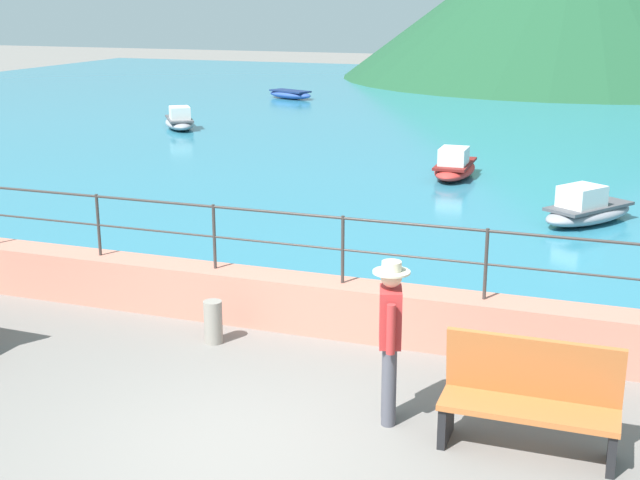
% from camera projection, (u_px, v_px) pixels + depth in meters
% --- Properties ---
extents(ground_plane, '(120.00, 120.00, 0.00)m').
position_uv_depth(ground_plane, '(240.00, 447.00, 8.50)').
color(ground_plane, slate).
extents(promenade_wall, '(20.00, 0.56, 0.70)m').
position_uv_depth(promenade_wall, '(342.00, 308.00, 11.30)').
color(promenade_wall, tan).
rests_on(promenade_wall, ground).
extents(railing, '(18.44, 0.04, 0.90)m').
position_uv_depth(railing, '(343.00, 237.00, 11.04)').
color(railing, '#383330').
rests_on(railing, promenade_wall).
extents(lake_water, '(64.00, 44.32, 0.06)m').
position_uv_depth(lake_water, '(535.00, 117.00, 31.88)').
color(lake_water, teal).
rests_on(lake_water, ground).
extents(hill_secondary, '(16.03, 16.03, 5.88)m').
position_uv_depth(hill_secondary, '(495.00, 22.00, 49.10)').
color(hill_secondary, '#33663D').
rests_on(hill_secondary, ground).
extents(bench_far, '(1.70, 0.56, 1.13)m').
position_uv_depth(bench_far, '(530.00, 396.00, 8.33)').
color(bench_far, '#B76633').
rests_on(bench_far, ground).
extents(person_walking, '(0.38, 0.55, 1.75)m').
position_uv_depth(person_walking, '(390.00, 334.00, 8.78)').
color(person_walking, '#4C4C56').
rests_on(person_walking, ground).
extents(bollard, '(0.24, 0.24, 0.56)m').
position_uv_depth(bollard, '(213.00, 322.00, 11.01)').
color(bollard, gray).
rests_on(bollard, ground).
extents(boat_0, '(2.06, 2.40, 0.76)m').
position_uv_depth(boat_0, '(179.00, 121.00, 28.63)').
color(boat_0, gray).
rests_on(boat_0, lake_water).
extents(boat_1, '(2.47, 1.72, 0.36)m').
position_uv_depth(boat_1, '(290.00, 94.00, 37.19)').
color(boat_1, '#2D4C9E').
rests_on(boat_1, lake_water).
extents(boat_2, '(2.03, 2.41, 0.76)m').
position_uv_depth(boat_2, '(587.00, 210.00, 16.64)').
color(boat_2, gray).
rests_on(boat_2, lake_water).
extents(boat_4, '(0.93, 2.31, 0.76)m').
position_uv_depth(boat_4, '(455.00, 167.00, 20.88)').
color(boat_4, red).
rests_on(boat_4, lake_water).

